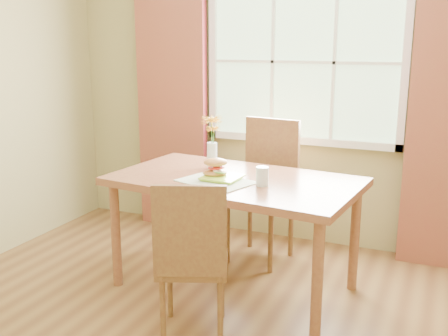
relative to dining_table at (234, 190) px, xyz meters
name	(u,v)px	position (x,y,z in m)	size (l,w,h in m)	color
room	(201,108)	(0.16, -0.83, 0.65)	(4.24, 3.84, 2.74)	brown
window	(303,62)	(0.16, 1.04, 0.80)	(1.62, 0.06, 1.32)	#A0C897
curtain_left	(172,106)	(-0.99, 0.95, 0.40)	(0.65, 0.08, 2.20)	maroon
dining_table	(234,190)	(0.00, 0.00, 0.00)	(1.69, 1.07, 0.78)	brown
chair_near	(192,254)	(0.03, -0.70, -0.19)	(0.51, 0.51, 0.95)	brown
chair_far	(266,183)	(0.01, 0.62, -0.11)	(0.51, 0.51, 1.09)	brown
placemat	(216,181)	(-0.07, -0.14, 0.08)	(0.45, 0.33, 0.01)	beige
plate	(222,178)	(-0.05, -0.09, 0.09)	(0.23, 0.23, 0.01)	#A5D735
croissant_sandwich	(215,167)	(-0.11, -0.07, 0.16)	(0.20, 0.17, 0.12)	#CF8346
water_glass	(262,177)	(0.23, -0.11, 0.14)	(0.08, 0.08, 0.12)	silver
flower_vase	(212,137)	(-0.25, 0.19, 0.31)	(0.15, 0.15, 0.38)	silver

